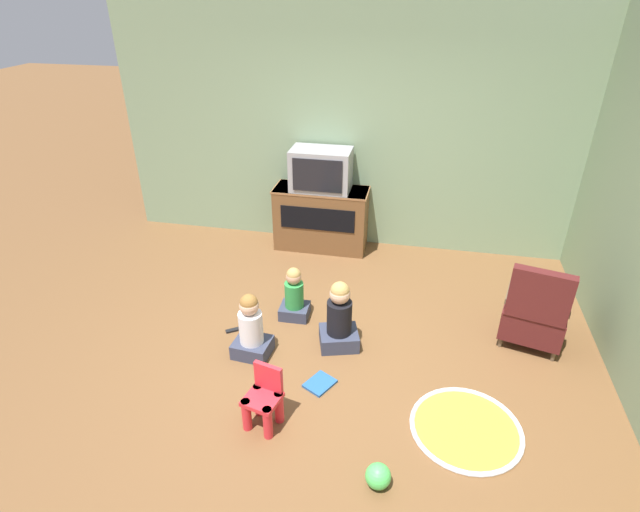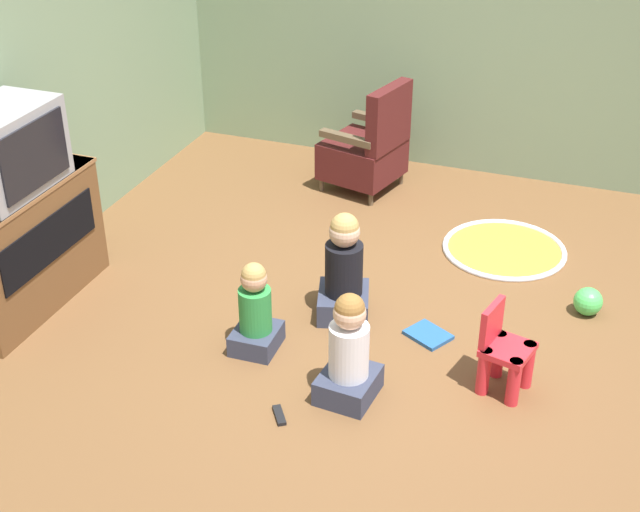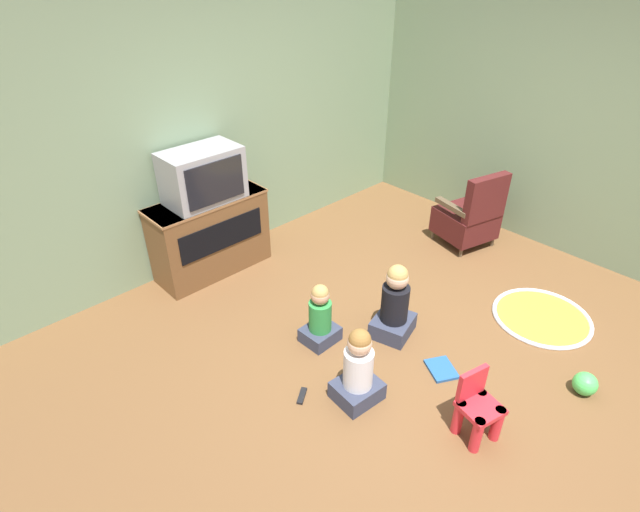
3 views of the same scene
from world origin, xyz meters
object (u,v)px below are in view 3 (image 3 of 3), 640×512
at_px(television, 203,176).
at_px(remote_control, 302,396).
at_px(toy_ball, 585,384).
at_px(book, 441,369).
at_px(black_armchair, 469,217).
at_px(child_watching_right, 320,318).
at_px(child_watching_left, 358,370).
at_px(child_watching_center, 395,305).
at_px(yellow_kid_chair, 477,410).
at_px(tv_cabinet, 210,234).

xyz_separation_m(television, remote_control, (-0.48, -1.86, -1.01)).
height_order(toy_ball, book, toy_ball).
distance_m(black_armchair, remote_control, 2.79).
height_order(child_watching_right, toy_ball, child_watching_right).
relative_size(child_watching_left, child_watching_center, 0.93).
height_order(television, remote_control, television).
bearing_deg(yellow_kid_chair, child_watching_left, 128.45).
bearing_deg(remote_control, television, 41.12).
height_order(television, child_watching_center, television).
distance_m(yellow_kid_chair, toy_ball, 0.98).
relative_size(television, child_watching_center, 1.03).
distance_m(black_armchair, child_watching_right, 2.23).
distance_m(tv_cabinet, yellow_kid_chair, 2.90).
bearing_deg(toy_ball, child_watching_left, 138.25).
bearing_deg(child_watching_center, child_watching_right, 128.90).
bearing_deg(child_watching_center, tv_cabinet, 89.97).
bearing_deg(tv_cabinet, toy_ball, -72.03).
bearing_deg(tv_cabinet, black_armchair, -32.92).
xyz_separation_m(toy_ball, remote_control, (-1.53, 1.39, -0.08)).
bearing_deg(black_armchair, child_watching_left, 29.41).
xyz_separation_m(yellow_kid_chair, toy_ball, (0.90, -0.37, -0.13)).
relative_size(black_armchair, child_watching_left, 1.36).
xyz_separation_m(tv_cabinet, yellow_kid_chair, (0.16, -2.89, -0.19)).
relative_size(black_armchair, book, 2.83).
relative_size(child_watching_center, book, 2.24).
distance_m(tv_cabinet, toy_ball, 3.43).
xyz_separation_m(book, remote_control, (-0.96, 0.54, -0.00)).
bearing_deg(toy_ball, child_watching_center, 109.97).
distance_m(child_watching_center, remote_control, 1.06).
relative_size(black_armchair, child_watching_right, 1.54).
xyz_separation_m(tv_cabinet, child_watching_center, (0.55, -1.86, -0.11)).
bearing_deg(child_watching_left, yellow_kid_chair, -60.01).
bearing_deg(child_watching_right, remote_control, -147.21).
relative_size(black_armchair, remote_control, 5.77).
bearing_deg(toy_ball, remote_control, 137.84).
distance_m(book, remote_control, 1.10).
bearing_deg(black_armchair, television, -18.68).
bearing_deg(yellow_kid_chair, tv_cabinet, 106.63).
bearing_deg(tv_cabinet, remote_control, -104.31).
bearing_deg(yellow_kid_chair, book, 69.08).
height_order(child_watching_right, remote_control, child_watching_right).
bearing_deg(child_watching_center, remote_control, 163.68).
xyz_separation_m(child_watching_center, remote_control, (-1.03, -0.00, -0.28)).
relative_size(child_watching_left, book, 2.08).
relative_size(child_watching_left, toy_ball, 3.63).
bearing_deg(child_watching_right, yellow_kid_chair, -86.74).
xyz_separation_m(yellow_kid_chair, child_watching_right, (-0.12, 1.37, 0.03)).
bearing_deg(television, child_watching_center, -73.48).
height_order(television, book, television).
bearing_deg(black_armchair, toy_ball, 69.82).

